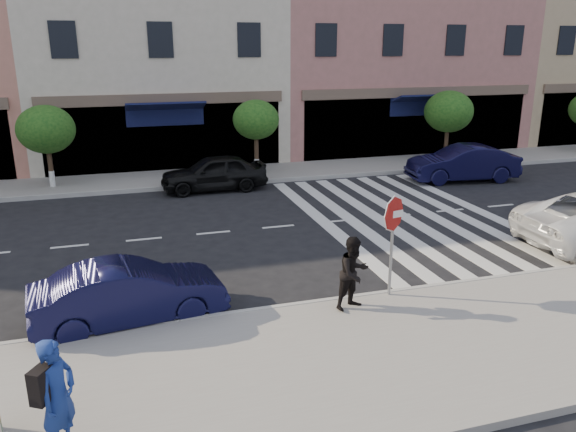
# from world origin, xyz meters

# --- Properties ---
(ground) EXTENTS (120.00, 120.00, 0.00)m
(ground) POSITION_xyz_m (0.00, 0.00, 0.00)
(ground) COLOR black
(ground) RESTS_ON ground
(sidewalk_near) EXTENTS (60.00, 4.50, 0.15)m
(sidewalk_near) POSITION_xyz_m (0.00, -3.75, 0.07)
(sidewalk_near) COLOR gray
(sidewalk_near) RESTS_ON ground
(sidewalk_far) EXTENTS (60.00, 3.00, 0.15)m
(sidewalk_far) POSITION_xyz_m (0.00, 11.00, 0.07)
(sidewalk_far) COLOR gray
(sidewalk_far) RESTS_ON ground
(building_centre) EXTENTS (11.00, 9.00, 11.00)m
(building_centre) POSITION_xyz_m (-0.50, 17.00, 5.50)
(building_centre) COLOR beige
(building_centre) RESTS_ON ground
(building_east_mid) EXTENTS (13.00, 9.00, 13.00)m
(building_east_mid) POSITION_xyz_m (11.50, 17.00, 6.50)
(building_east_mid) COLOR #B8736D
(building_east_mid) RESTS_ON ground
(building_east_far) EXTENTS (12.00, 9.00, 12.00)m
(building_east_far) POSITION_xyz_m (24.00, 17.00, 6.00)
(building_east_far) COLOR tan
(building_east_far) RESTS_ON ground
(street_tree_wb) EXTENTS (2.10, 2.10, 3.06)m
(street_tree_wb) POSITION_xyz_m (-5.00, 10.80, 2.31)
(street_tree_wb) COLOR #473323
(street_tree_wb) RESTS_ON sidewalk_far
(street_tree_c) EXTENTS (1.90, 1.90, 3.04)m
(street_tree_c) POSITION_xyz_m (3.00, 10.80, 2.36)
(street_tree_c) COLOR #473323
(street_tree_c) RESTS_ON sidewalk_far
(street_tree_ea) EXTENTS (2.20, 2.20, 3.19)m
(street_tree_ea) POSITION_xyz_m (12.00, 10.80, 2.39)
(street_tree_ea) COLOR #473323
(street_tree_ea) RESTS_ON sidewalk_far
(stop_sign) EXTENTS (0.78, 0.19, 2.23)m
(stop_sign) POSITION_xyz_m (2.89, -1.67, 1.79)
(stop_sign) COLOR gray
(stop_sign) RESTS_ON sidewalk_near
(photographer) EXTENTS (0.66, 0.73, 1.67)m
(photographer) POSITION_xyz_m (-3.49, -4.84, 0.98)
(photographer) COLOR navy
(photographer) RESTS_ON sidewalk_near
(walker) EXTENTS (0.90, 0.81, 1.54)m
(walker) POSITION_xyz_m (1.89, -2.00, 0.92)
(walker) COLOR black
(walker) RESTS_ON sidewalk_near
(car_near_mid) EXTENTS (3.92, 1.81, 1.25)m
(car_near_mid) POSITION_xyz_m (-2.50, -1.00, 0.62)
(car_near_mid) COLOR black
(car_near_mid) RESTS_ON ground
(car_far_mid) EXTENTS (4.00, 1.66, 1.35)m
(car_far_mid) POSITION_xyz_m (0.90, 9.02, 0.68)
(car_far_mid) COLOR black
(car_far_mid) RESTS_ON ground
(car_far_right) EXTENTS (4.57, 2.10, 1.45)m
(car_far_right) POSITION_xyz_m (10.79, 7.60, 0.73)
(car_far_right) COLOR black
(car_far_right) RESTS_ON ground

